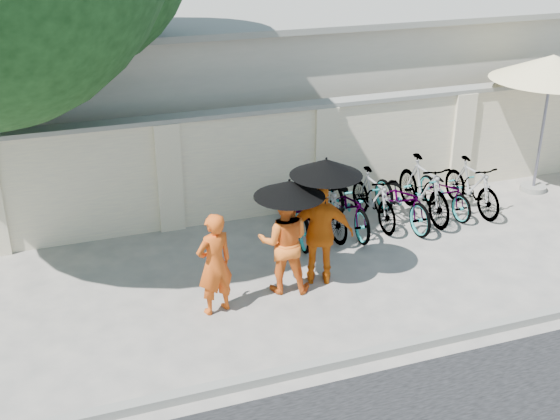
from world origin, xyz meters
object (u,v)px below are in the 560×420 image
object	(u,v)px
monk_center	(284,242)
patio_umbrella	(552,69)
monk_left	(215,264)
monk_right	(321,233)

from	to	relation	value
monk_center	patio_umbrella	world-z (taller)	patio_umbrella
monk_left	patio_umbrella	size ratio (longest dim) A/B	0.52
monk_center	patio_umbrella	size ratio (longest dim) A/B	0.55
monk_left	monk_center	xyz separation A→B (m)	(1.15, 0.25, 0.04)
patio_umbrella	monk_left	bearing A→B (deg)	-162.81
monk_right	patio_umbrella	distance (m)	6.18
monk_left	patio_umbrella	world-z (taller)	patio_umbrella
patio_umbrella	monk_center	bearing A→B (deg)	-161.97
monk_left	monk_right	xyz separation A→B (m)	(1.76, 0.29, 0.07)
monk_center	monk_right	distance (m)	0.62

